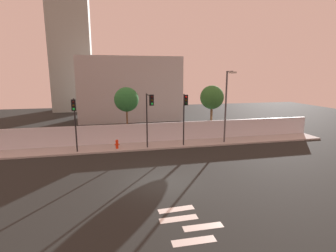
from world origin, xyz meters
TOP-DOWN VIEW (x-y plane):
  - ground_plane at (0.00, 0.00)m, footprint 80.00×80.00m
  - sidewalk at (0.00, 8.20)m, footprint 36.00×2.40m
  - perimeter_wall at (0.00, 9.49)m, footprint 36.00×0.18m
  - crosswalk_marking at (0.26, -4.53)m, footprint 2.68×3.04m
  - traffic_light_left at (3.50, 7.03)m, footprint 0.36×1.22m
  - traffic_light_center at (-5.71, 7.02)m, footprint 0.36×1.20m
  - traffic_light_right at (0.32, 6.83)m, footprint 0.46×1.60m
  - street_lamp_curbside at (7.65, 7.50)m, footprint 0.69×1.95m
  - fire_hydrant at (-2.44, 7.74)m, footprint 0.44×0.26m
  - roadside_tree_leftmost at (-1.33, 10.46)m, footprint 2.35×2.35m
  - roadside_tree_midleft at (7.41, 10.46)m, footprint 2.44×2.44m
  - low_building_distant at (0.05, 23.49)m, footprint 14.32×6.00m
  - tower_on_skyline at (-9.23, 35.49)m, footprint 6.85×5.00m

SIDE VIEW (x-z plane):
  - ground_plane at x=0.00m, z-range 0.00..0.00m
  - crosswalk_marking at x=0.26m, z-range 0.00..0.01m
  - sidewalk at x=0.00m, z-range 0.00..0.15m
  - fire_hydrant at x=-2.44m, z-range 0.18..0.98m
  - perimeter_wall at x=0.00m, z-range 0.15..1.95m
  - traffic_light_center at x=-5.71m, z-range 1.18..5.66m
  - traffic_light_left at x=3.50m, z-range 1.22..5.91m
  - traffic_light_right at x=0.32m, z-range 1.25..6.04m
  - street_lamp_curbside at x=7.65m, z-range 0.77..7.46m
  - roadside_tree_leftmost at x=-1.33m, z-range 1.49..6.84m
  - roadside_tree_midleft at x=7.41m, z-range 1.47..6.91m
  - low_building_distant at x=0.05m, z-range 0.00..8.96m
  - tower_on_skyline at x=-9.23m, z-range 0.00..23.20m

